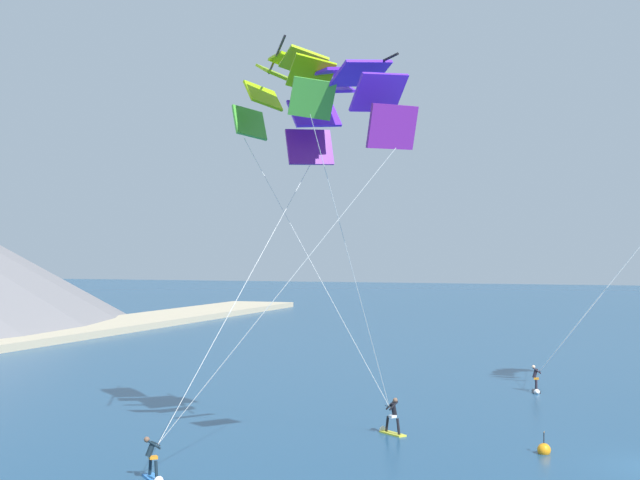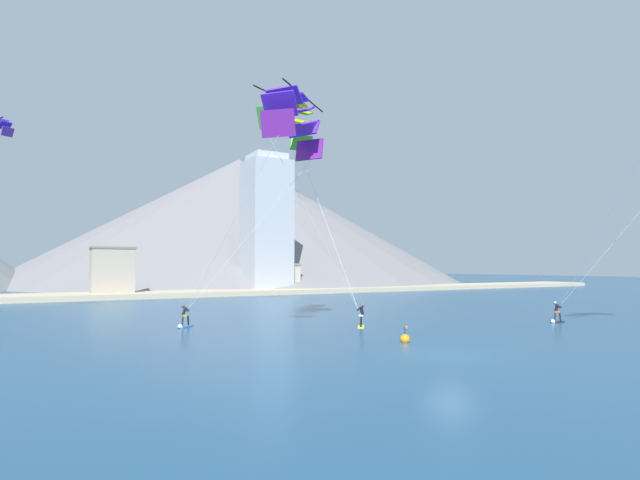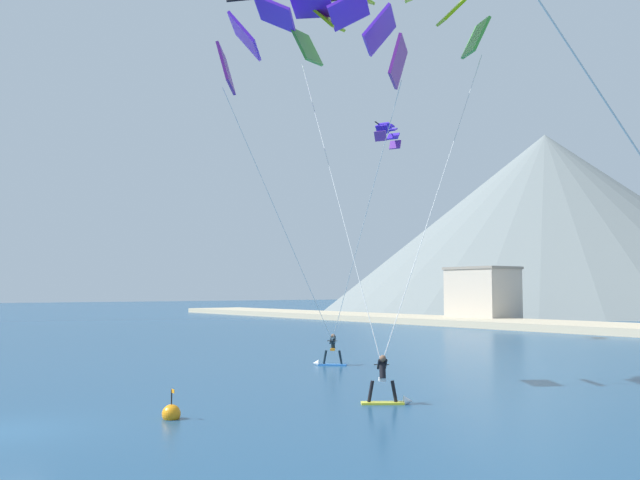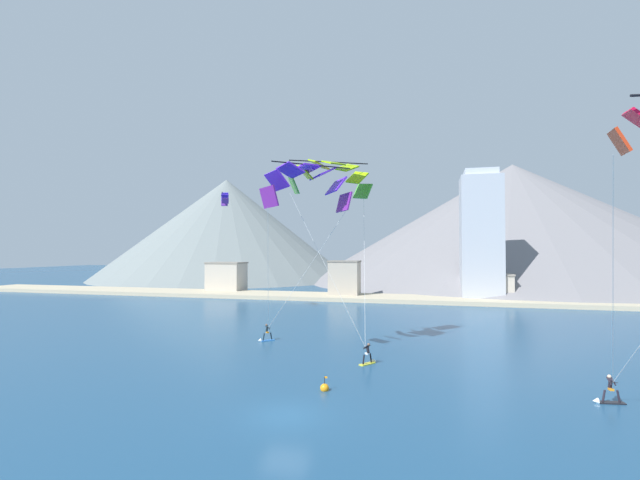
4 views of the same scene
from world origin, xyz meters
TOP-DOWN VIEW (x-y plane):
  - ground_plane at (0.00, 0.00)m, footprint 400.00×400.00m
  - kitesurfer_near_lead at (-8.22, 17.52)m, footprint 1.50×1.53m
  - kitesurfer_near_trail at (17.37, 6.51)m, footprint 1.78×0.64m
  - kitesurfer_mid_center at (2.85, 11.60)m, footprint 1.34×1.65m
  - parafoil_kite_near_lead at (-2.34, 12.13)m, footprint 9.06×8.95m
  - parafoil_kite_mid_center at (-0.98, 15.24)m, footprint 7.12×7.18m
  - parafoil_kite_distant_high_outer at (-20.65, 33.02)m, footprint 2.77×4.00m
  - race_marker_buoy at (1.01, 4.53)m, footprint 0.56×0.56m
  - shoreline_strip at (0.00, 55.20)m, footprint 180.00×10.00m
  - shore_building_harbour_front at (-33.83, 59.64)m, footprint 7.44×5.52m
  - shore_building_promenade_mid at (-8.13, 56.69)m, footprint 5.70×4.34m
  - shore_building_quay_east at (17.51, 59.75)m, footprint 7.65×7.21m
  - highrise_tower at (16.20, 59.17)m, footprint 7.00×7.00m
  - mountain_peak_west_ridge at (-56.68, 104.24)m, footprint 80.89×80.89m
  - mountain_peak_central_summit at (30.51, 111.28)m, footprint 118.06×118.06m

SIDE VIEW (x-z plane):
  - ground_plane at x=0.00m, z-range 0.00..0.00m
  - race_marker_buoy at x=1.01m, z-range -0.35..0.67m
  - shoreline_strip at x=0.00m, z-range 0.00..0.70m
  - kitesurfer_near_trail at x=17.37m, z-range -0.38..1.30m
  - kitesurfer_near_lead at x=-8.22m, z-range -0.37..1.30m
  - kitesurfer_mid_center at x=2.85m, z-range -0.36..1.37m
  - shore_building_quay_east at x=17.51m, z-range 0.01..4.81m
  - shore_building_harbour_front at x=-33.83m, z-range 0.01..6.49m
  - shore_building_promenade_mid at x=-8.13m, z-range 0.01..7.01m
  - highrise_tower at x=16.20m, z-range -0.21..23.04m
  - parafoil_kite_near_lead at x=-2.34m, z-range 7.15..21.79m
  - parafoil_kite_mid_center at x=-0.98m, z-range 7.79..23.42m
  - mountain_peak_west_ridge at x=-56.68m, z-range 0.00..31.92m
  - parafoil_kite_distant_high_outer at x=-20.65m, z-range 15.56..17.17m
  - mountain_peak_central_summit at x=30.51m, z-range 0.00..33.84m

